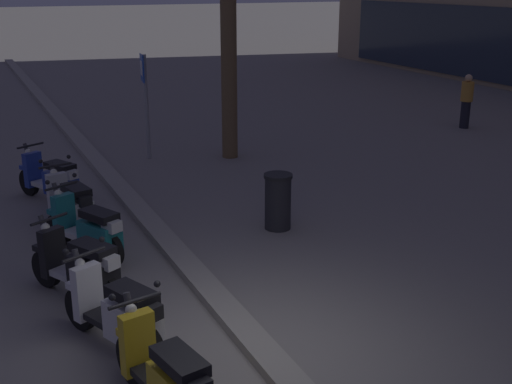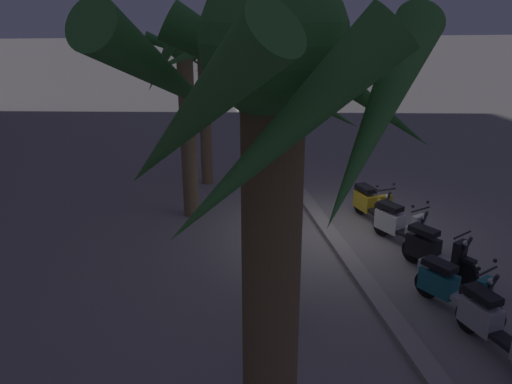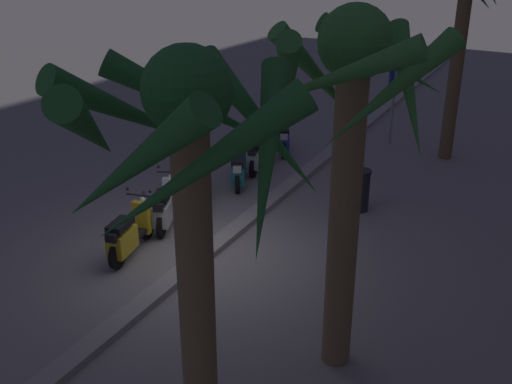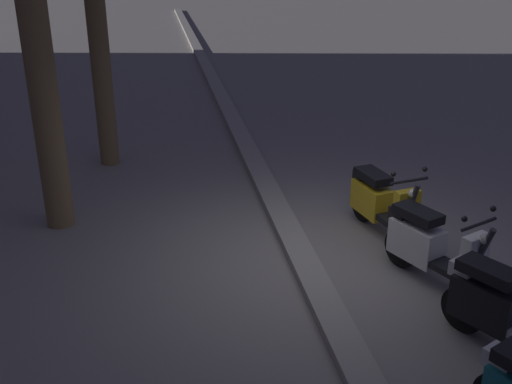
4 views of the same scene
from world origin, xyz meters
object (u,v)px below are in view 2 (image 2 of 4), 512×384
palm_tree_by_mall_entrance (270,215)px  palm_tree_near_sign (205,69)px  scooter_teal_mid_centre (452,287)px  scooter_black_second_in_line (433,250)px  litter_bin (280,297)px  scooter_silver_tail_end (493,323)px  scooter_white_last_in_row (398,224)px  palm_tree_mid_walkway (185,78)px  scooter_yellow_far_back (371,204)px

palm_tree_by_mall_entrance → palm_tree_near_sign: bearing=-1.8°
scooter_teal_mid_centre → palm_tree_near_sign: (7.82, 3.81, 3.08)m
palm_tree_by_mall_entrance → scooter_teal_mid_centre: bearing=-42.8°
scooter_black_second_in_line → palm_tree_near_sign: palm_tree_near_sign is taller
palm_tree_near_sign → scooter_teal_mid_centre: bearing=-154.0°
scooter_teal_mid_centre → litter_bin: scooter_teal_mid_centre is taller
scooter_teal_mid_centre → litter_bin: size_ratio=1.73×
scooter_silver_tail_end → litter_bin: scooter_silver_tail_end is taller
scooter_silver_tail_end → scooter_teal_mid_centre: (1.16, 0.04, -0.02)m
scooter_white_last_in_row → scooter_teal_mid_centre: bearing=175.5°
scooter_teal_mid_centre → palm_tree_mid_walkway: bearing=40.1°
litter_bin → palm_tree_mid_walkway: bearing=14.3°
palm_tree_by_mall_entrance → palm_tree_mid_walkway: (9.80, 0.25, -0.39)m
scooter_silver_tail_end → scooter_yellow_far_back: 5.32m
scooter_yellow_far_back → scooter_teal_mid_centre: bearing=178.7°
scooter_white_last_in_row → palm_tree_near_sign: bearing=38.6°
litter_bin → palm_tree_by_mall_entrance: bearing=166.9°
scooter_silver_tail_end → scooter_black_second_in_line: size_ratio=1.11×
palm_tree_by_mall_entrance → scooter_yellow_far_back: bearing=-26.3°
scooter_yellow_far_back → palm_tree_near_sign: bearing=46.8°
scooter_silver_tail_end → scooter_white_last_in_row: (3.94, -0.18, -0.00)m
scooter_white_last_in_row → scooter_yellow_far_back: size_ratio=0.96×
scooter_silver_tail_end → palm_tree_near_sign: (8.98, 3.85, 3.06)m
scooter_silver_tail_end → scooter_teal_mid_centre: 1.16m
palm_tree_by_mall_entrance → palm_tree_mid_walkway: size_ratio=1.10×
scooter_yellow_far_back → litter_bin: 5.19m
scooter_black_second_in_line → scooter_yellow_far_back: (2.77, 0.27, -0.01)m
palm_tree_by_mall_entrance → palm_tree_near_sign: palm_tree_by_mall_entrance is taller
scooter_white_last_in_row → palm_tree_mid_walkway: 6.13m
scooter_white_last_in_row → palm_tree_mid_walkway: bearing=61.9°
scooter_black_second_in_line → scooter_white_last_in_row: 1.41m
scooter_white_last_in_row → scooter_yellow_far_back: (1.37, 0.12, -0.01)m
scooter_silver_tail_end → palm_tree_near_sign: 10.24m
scooter_yellow_far_back → palm_tree_by_mall_entrance: bearing=153.7°
palm_tree_by_mall_entrance → palm_tree_near_sign: (12.35, -0.39, -0.43)m
scooter_white_last_in_row → palm_tree_near_sign: (5.04, 4.02, 3.06)m
scooter_white_last_in_row → palm_tree_by_mall_entrance: bearing=148.9°
scooter_white_last_in_row → palm_tree_mid_walkway: palm_tree_mid_walkway is taller
scooter_silver_tail_end → scooter_black_second_in_line: scooter_silver_tail_end is taller
scooter_yellow_far_back → palm_tree_by_mall_entrance: 10.30m
scooter_black_second_in_line → palm_tree_near_sign: size_ratio=0.34×
palm_tree_near_sign → litter_bin: (-7.73, -0.68, -3.04)m
scooter_black_second_in_line → scooter_yellow_far_back: bearing=5.6°
scooter_teal_mid_centre → scooter_black_second_in_line: size_ratio=1.04×
palm_tree_mid_walkway → palm_tree_near_sign: 2.63m
scooter_yellow_far_back → palm_tree_mid_walkway: palm_tree_mid_walkway is taller
scooter_yellow_far_back → palm_tree_mid_walkway: (1.12, 4.54, 3.11)m
palm_tree_near_sign → litter_bin: size_ratio=4.93×
scooter_yellow_far_back → palm_tree_mid_walkway: size_ratio=0.36×
scooter_silver_tail_end → scooter_yellow_far_back: size_ratio=1.01×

